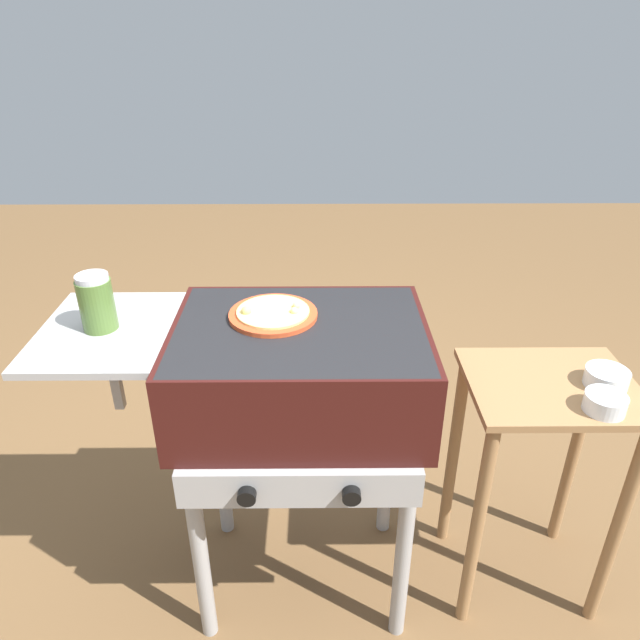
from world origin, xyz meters
TOP-DOWN VIEW (x-y plane):
  - ground_plane at (0.00, 0.00)m, footprint 8.00×8.00m
  - grill at (-0.01, -0.00)m, footprint 0.96×0.53m
  - pizza_cheese at (-0.07, 0.06)m, footprint 0.23×0.23m
  - sauce_jar at (-0.49, -0.00)m, footprint 0.08×0.08m
  - prep_table at (0.66, 0.00)m, footprint 0.44×0.36m
  - topping_bowl_near at (0.74, -0.12)m, footprint 0.10×0.10m
  - topping_bowl_far at (0.79, -0.01)m, footprint 0.11×0.11m

SIDE VIEW (x-z plane):
  - ground_plane at x=0.00m, z-range 0.00..0.00m
  - prep_table at x=0.66m, z-range 0.16..0.89m
  - topping_bowl_near at x=0.74m, z-range 0.73..0.77m
  - topping_bowl_far at x=0.79m, z-range 0.73..0.77m
  - grill at x=-0.01m, z-range 0.31..1.21m
  - pizza_cheese at x=-0.07m, z-range 0.89..0.93m
  - sauce_jar at x=-0.49m, z-range 0.90..1.04m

